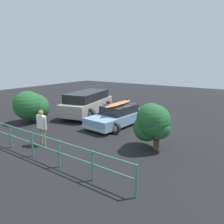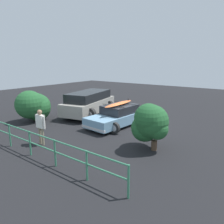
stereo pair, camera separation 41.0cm
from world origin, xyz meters
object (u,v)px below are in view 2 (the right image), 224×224
at_px(person_bystander, 40,124).
at_px(bush_near_right, 35,106).
at_px(sedan_car, 118,116).
at_px(suv_car, 89,103).
at_px(bush_near_left, 150,123).

xyz_separation_m(person_bystander, bush_near_right, (3.84, -2.38, -0.02)).
distance_m(sedan_car, bush_near_right, 5.50).
height_order(sedan_car, bush_near_right, bush_near_right).
xyz_separation_m(sedan_car, person_bystander, (1.11, 4.73, 0.41)).
distance_m(sedan_car, suv_car, 3.33).
height_order(sedan_car, bush_near_left, bush_near_left).
relative_size(suv_car, person_bystander, 3.06).
distance_m(person_bystander, bush_near_left, 4.99).
distance_m(sedan_car, bush_near_left, 3.97).
bearing_deg(person_bystander, bush_near_left, -150.22).
bearing_deg(bush_near_right, bush_near_left, -179.32).
distance_m(suv_car, bush_near_right, 3.71).
height_order(sedan_car, suv_car, suv_car).
relative_size(sedan_car, person_bystander, 2.62).
height_order(suv_car, bush_near_left, bush_near_left).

